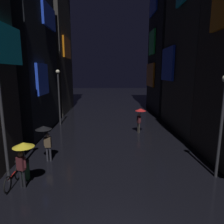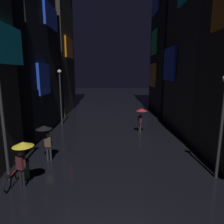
{
  "view_description": "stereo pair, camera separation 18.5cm",
  "coord_description": "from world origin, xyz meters",
  "px_view_note": "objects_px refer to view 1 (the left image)",
  "views": [
    {
      "loc": [
        -0.26,
        -4.42,
        5.07
      ],
      "look_at": [
        0.0,
        11.03,
        1.97
      ],
      "focal_mm": 32.0,
      "sensor_mm": 36.0,
      "label": 1
    },
    {
      "loc": [
        -0.08,
        -4.42,
        5.07
      ],
      "look_at": [
        0.0,
        11.03,
        1.97
      ],
      "focal_mm": 32.0,
      "sensor_mm": 36.0,
      "label": 2
    }
  ],
  "objects_px": {
    "pedestrian_far_right_yellow": "(23,152)",
    "trash_bin": "(25,170)",
    "pedestrian_foreground_right_black": "(45,134)",
    "pedestrian_midstreet_centre_red": "(140,114)",
    "bicycle_parked_at_storefront": "(13,177)",
    "streetlamp_left_far": "(59,91)",
    "streetlamp_right_near": "(222,114)",
    "streetlamp_left_near": "(1,103)"
  },
  "relations": [
    {
      "from": "streetlamp_right_near",
      "to": "pedestrian_far_right_yellow",
      "type": "bearing_deg",
      "value": -175.05
    },
    {
      "from": "pedestrian_midstreet_centre_red",
      "to": "streetlamp_left_near",
      "type": "relative_size",
      "value": 0.35
    },
    {
      "from": "streetlamp_left_far",
      "to": "streetlamp_right_near",
      "type": "height_order",
      "value": "streetlamp_left_far"
    },
    {
      "from": "pedestrian_foreground_right_black",
      "to": "streetlamp_left_near",
      "type": "relative_size",
      "value": 0.35
    },
    {
      "from": "pedestrian_foreground_right_black",
      "to": "streetlamp_left_far",
      "type": "xyz_separation_m",
      "value": [
        -1.15,
        8.2,
        1.66
      ]
    },
    {
      "from": "pedestrian_far_right_yellow",
      "to": "streetlamp_right_near",
      "type": "bearing_deg",
      "value": 4.95
    },
    {
      "from": "pedestrian_midstreet_centre_red",
      "to": "trash_bin",
      "type": "height_order",
      "value": "pedestrian_midstreet_centre_red"
    },
    {
      "from": "pedestrian_midstreet_centre_red",
      "to": "pedestrian_far_right_yellow",
      "type": "height_order",
      "value": "same"
    },
    {
      "from": "pedestrian_foreground_right_black",
      "to": "pedestrian_midstreet_centre_red",
      "type": "relative_size",
      "value": 1.0
    },
    {
      "from": "pedestrian_foreground_right_black",
      "to": "bicycle_parked_at_storefront",
      "type": "bearing_deg",
      "value": -106.92
    },
    {
      "from": "pedestrian_far_right_yellow",
      "to": "pedestrian_midstreet_centre_red",
      "type": "bearing_deg",
      "value": 51.73
    },
    {
      "from": "pedestrian_far_right_yellow",
      "to": "streetlamp_right_near",
      "type": "distance_m",
      "value": 9.13
    },
    {
      "from": "pedestrian_foreground_right_black",
      "to": "streetlamp_left_near",
      "type": "distance_m",
      "value": 3.15
    },
    {
      "from": "pedestrian_foreground_right_black",
      "to": "streetlamp_left_far",
      "type": "relative_size",
      "value": 0.4
    },
    {
      "from": "pedestrian_far_right_yellow",
      "to": "trash_bin",
      "type": "distance_m",
      "value": 1.44
    },
    {
      "from": "pedestrian_foreground_right_black",
      "to": "bicycle_parked_at_storefront",
      "type": "relative_size",
      "value": 1.16
    },
    {
      "from": "streetlamp_right_near",
      "to": "streetlamp_left_near",
      "type": "bearing_deg",
      "value": -178.9
    },
    {
      "from": "streetlamp_left_far",
      "to": "trash_bin",
      "type": "height_order",
      "value": "streetlamp_left_far"
    },
    {
      "from": "pedestrian_foreground_right_black",
      "to": "streetlamp_right_near",
      "type": "distance_m",
      "value": 9.17
    },
    {
      "from": "bicycle_parked_at_storefront",
      "to": "streetlamp_left_near",
      "type": "height_order",
      "value": "streetlamp_left_near"
    },
    {
      "from": "pedestrian_midstreet_centre_red",
      "to": "streetlamp_right_near",
      "type": "distance_m",
      "value": 7.85
    },
    {
      "from": "pedestrian_midstreet_centre_red",
      "to": "bicycle_parked_at_storefront",
      "type": "xyz_separation_m",
      "value": [
        -6.94,
        -7.81,
        -1.28
      ]
    },
    {
      "from": "streetlamp_right_near",
      "to": "trash_bin",
      "type": "height_order",
      "value": "streetlamp_right_near"
    },
    {
      "from": "pedestrian_midstreet_centre_red",
      "to": "bicycle_parked_at_storefront",
      "type": "relative_size",
      "value": 1.16
    },
    {
      "from": "pedestrian_foreground_right_black",
      "to": "pedestrian_midstreet_centre_red",
      "type": "height_order",
      "value": "same"
    },
    {
      "from": "pedestrian_foreground_right_black",
      "to": "pedestrian_midstreet_centre_red",
      "type": "distance_m",
      "value": 8.18
    },
    {
      "from": "pedestrian_midstreet_centre_red",
      "to": "pedestrian_far_right_yellow",
      "type": "relative_size",
      "value": 1.0
    },
    {
      "from": "streetlamp_left_far",
      "to": "pedestrian_far_right_yellow",
      "type": "bearing_deg",
      "value": -84.63
    },
    {
      "from": "trash_bin",
      "to": "pedestrian_midstreet_centre_red",
      "type": "bearing_deg",
      "value": 47.62
    },
    {
      "from": "pedestrian_far_right_yellow",
      "to": "trash_bin",
      "type": "xyz_separation_m",
      "value": [
        -0.32,
        0.73,
        -1.2
      ]
    },
    {
      "from": "streetlamp_left_near",
      "to": "streetlamp_right_near",
      "type": "bearing_deg",
      "value": 1.1
    },
    {
      "from": "pedestrian_midstreet_centre_red",
      "to": "streetlamp_left_near",
      "type": "bearing_deg",
      "value": -134.67
    },
    {
      "from": "pedestrian_foreground_right_black",
      "to": "streetlamp_left_near",
      "type": "bearing_deg",
      "value": -118.88
    },
    {
      "from": "pedestrian_foreground_right_black",
      "to": "streetlamp_left_far",
      "type": "bearing_deg",
      "value": 97.99
    },
    {
      "from": "pedestrian_far_right_yellow",
      "to": "trash_bin",
      "type": "bearing_deg",
      "value": 113.7
    },
    {
      "from": "pedestrian_midstreet_centre_red",
      "to": "trash_bin",
      "type": "distance_m",
      "value": 9.93
    },
    {
      "from": "bicycle_parked_at_storefront",
      "to": "trash_bin",
      "type": "distance_m",
      "value": 0.62
    },
    {
      "from": "bicycle_parked_at_storefront",
      "to": "trash_bin",
      "type": "height_order",
      "value": "bicycle_parked_at_storefront"
    },
    {
      "from": "pedestrian_foreground_right_black",
      "to": "streetlamp_left_far",
      "type": "distance_m",
      "value": 8.44
    },
    {
      "from": "streetlamp_left_near",
      "to": "streetlamp_left_far",
      "type": "height_order",
      "value": "streetlamp_left_near"
    },
    {
      "from": "pedestrian_midstreet_centre_red",
      "to": "streetlamp_right_near",
      "type": "height_order",
      "value": "streetlamp_right_near"
    },
    {
      "from": "pedestrian_far_right_yellow",
      "to": "streetlamp_left_far",
      "type": "xyz_separation_m",
      "value": [
        -1.02,
        10.87,
        1.66
      ]
    }
  ]
}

